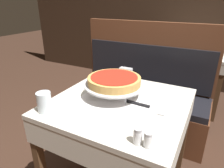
% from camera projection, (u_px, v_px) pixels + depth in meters
% --- Properties ---
extents(dining_table_front, '(0.83, 0.83, 0.72)m').
position_uv_depth(dining_table_front, '(120.00, 115.00, 1.32)').
color(dining_table_front, beige).
rests_on(dining_table_front, ground_plane).
extents(dining_table_rear, '(0.83, 0.83, 0.73)m').
position_uv_depth(dining_table_rear, '(190.00, 57.00, 2.59)').
color(dining_table_rear, beige).
rests_on(dining_table_rear, ground_plane).
extents(booth_bench, '(1.37, 0.47, 1.12)m').
position_uv_depth(booth_bench, '(140.00, 101.00, 2.12)').
color(booth_bench, brown).
rests_on(booth_bench, ground_plane).
extents(back_wall_panel, '(6.00, 0.04, 2.40)m').
position_uv_depth(back_wall_panel, '(187.00, 8.00, 2.93)').
color(back_wall_panel, black).
rests_on(back_wall_panel, ground_plane).
extents(pizza_pan_stand, '(0.39, 0.39, 0.09)m').
position_uv_depth(pizza_pan_stand, '(114.00, 85.00, 1.30)').
color(pizza_pan_stand, '#ADADB2').
rests_on(pizza_pan_stand, dining_table_front).
extents(deep_dish_pizza, '(0.34, 0.34, 0.05)m').
position_uv_depth(deep_dish_pizza, '(114.00, 80.00, 1.29)').
color(deep_dish_pizza, tan).
rests_on(deep_dish_pizza, pizza_pan_stand).
extents(pizza_server, '(0.26, 0.09, 0.01)m').
position_uv_depth(pizza_server, '(147.00, 107.00, 1.19)').
color(pizza_server, '#BCBCC1').
rests_on(pizza_server, dining_table_front).
extents(water_glass_near, '(0.08, 0.08, 0.12)m').
position_uv_depth(water_glass_near, '(44.00, 102.00, 1.13)').
color(water_glass_near, silver).
rests_on(water_glass_near, dining_table_front).
extents(salt_shaker, '(0.04, 0.04, 0.08)m').
position_uv_depth(salt_shaker, '(138.00, 136.00, 0.88)').
color(salt_shaker, silver).
rests_on(salt_shaker, dining_table_front).
extents(pepper_shaker, '(0.04, 0.04, 0.07)m').
position_uv_depth(pepper_shaker, '(148.00, 140.00, 0.86)').
color(pepper_shaker, silver).
rests_on(pepper_shaker, dining_table_front).
extents(napkin_holder, '(0.10, 0.05, 0.09)m').
position_uv_depth(napkin_holder, '(126.00, 73.00, 1.61)').
color(napkin_holder, '#B2B2B7').
rests_on(napkin_holder, dining_table_front).
extents(condiment_caddy, '(0.12, 0.12, 0.16)m').
position_uv_depth(condiment_caddy, '(195.00, 48.00, 2.46)').
color(condiment_caddy, black).
rests_on(condiment_caddy, dining_table_rear).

